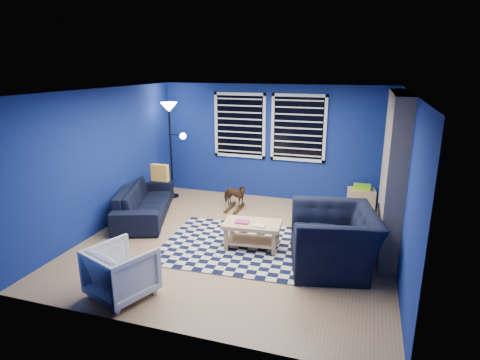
# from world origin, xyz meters

# --- Properties ---
(floor) EXTENTS (5.00, 5.00, 0.00)m
(floor) POSITION_xyz_m (0.00, 0.00, 0.00)
(floor) COLOR tan
(floor) RESTS_ON ground
(ceiling) EXTENTS (5.00, 5.00, 0.00)m
(ceiling) POSITION_xyz_m (0.00, 0.00, 2.50)
(ceiling) COLOR white
(ceiling) RESTS_ON wall_back
(wall_back) EXTENTS (5.00, 0.00, 5.00)m
(wall_back) POSITION_xyz_m (0.00, 2.50, 1.25)
(wall_back) COLOR navy
(wall_back) RESTS_ON floor
(wall_left) EXTENTS (0.00, 5.00, 5.00)m
(wall_left) POSITION_xyz_m (-2.50, 0.00, 1.25)
(wall_left) COLOR navy
(wall_left) RESTS_ON floor
(wall_right) EXTENTS (0.00, 5.00, 5.00)m
(wall_right) POSITION_xyz_m (2.50, 0.00, 1.25)
(wall_right) COLOR navy
(wall_right) RESTS_ON floor
(fireplace) EXTENTS (0.65, 2.00, 2.50)m
(fireplace) POSITION_xyz_m (2.36, 0.50, 1.20)
(fireplace) COLOR gray
(fireplace) RESTS_ON floor
(window_left) EXTENTS (1.17, 0.06, 1.42)m
(window_left) POSITION_xyz_m (-0.75, 2.46, 1.60)
(window_left) COLOR black
(window_left) RESTS_ON wall_back
(window_right) EXTENTS (1.17, 0.06, 1.42)m
(window_right) POSITION_xyz_m (0.55, 2.46, 1.60)
(window_right) COLOR black
(window_right) RESTS_ON wall_back
(tv) EXTENTS (0.07, 1.00, 0.58)m
(tv) POSITION_xyz_m (2.45, 2.00, 1.40)
(tv) COLOR black
(tv) RESTS_ON wall_right
(rug) EXTENTS (2.59, 2.11, 0.02)m
(rug) POSITION_xyz_m (0.09, -0.17, 0.01)
(rug) COLOR black
(rug) RESTS_ON floor
(sofa) EXTENTS (2.34, 1.55, 0.64)m
(sofa) POSITION_xyz_m (-2.10, 0.57, 0.32)
(sofa) COLOR black
(sofa) RESTS_ON floor
(armchair_big) EXTENTS (1.57, 1.44, 0.87)m
(armchair_big) POSITION_xyz_m (1.60, -0.39, 0.44)
(armchair_big) COLOR black
(armchair_big) RESTS_ON floor
(armchair_bent) EXTENTS (0.95, 0.96, 0.68)m
(armchair_bent) POSITION_xyz_m (-0.90, -2.02, 0.34)
(armchair_bent) COLOR gray
(armchair_bent) RESTS_ON floor
(rocking_horse) EXTENTS (0.38, 0.61, 0.48)m
(rocking_horse) POSITION_xyz_m (-0.55, 1.48, 0.31)
(rocking_horse) COLOR #442316
(rocking_horse) RESTS_ON floor
(coffee_table) EXTENTS (0.96, 0.60, 0.46)m
(coffee_table) POSITION_xyz_m (0.30, -0.15, 0.32)
(coffee_table) COLOR tan
(coffee_table) RESTS_ON rug
(cabinet) EXTENTS (0.58, 0.42, 0.54)m
(cabinet) POSITION_xyz_m (1.93, 2.25, 0.24)
(cabinet) COLOR tan
(cabinet) RESTS_ON floor
(floor_lamp) EXTENTS (0.58, 0.35, 2.11)m
(floor_lamp) POSITION_xyz_m (-2.13, 1.85, 1.73)
(floor_lamp) COLOR black
(floor_lamp) RESTS_ON floor
(throw_pillow) EXTENTS (0.36, 0.11, 0.34)m
(throw_pillow) POSITION_xyz_m (-1.95, 0.96, 0.81)
(throw_pillow) COLOR gold
(throw_pillow) RESTS_ON sofa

